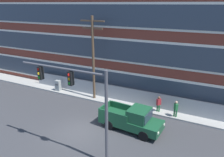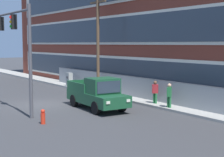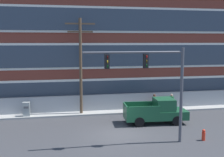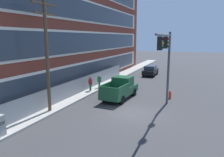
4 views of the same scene
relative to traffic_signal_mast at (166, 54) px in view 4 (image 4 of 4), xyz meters
name	(u,v)px [view 4 (image 4 of 4)]	position (x,y,z in m)	size (l,w,h in m)	color
ground_plane	(132,113)	(-1.86, 2.20, -4.54)	(160.00, 160.00, 0.00)	#38383A
sidewalk_building_side	(61,103)	(-1.86, 8.74, -4.46)	(80.00, 2.12, 0.16)	#9E9B93
brick_mill_building	(15,26)	(0.47, 15.71, 2.54)	(52.43, 12.42, 14.15)	brown
chain_link_fence	(74,88)	(0.64, 8.96, -3.68)	(26.73, 0.06, 1.69)	gray
traffic_signal_mast	(166,54)	(0.00, 0.00, 0.00)	(6.57, 0.43, 6.34)	#4C4C51
pickup_truck_dark_green	(120,89)	(1.85, 4.46, -3.58)	(5.28, 2.32, 2.06)	#194C2D
sedan_black	(150,70)	(15.85, 4.48, -3.75)	(4.21, 1.87, 1.56)	black
utility_pole_near_corner	(47,51)	(-4.07, 8.28, 0.34)	(2.66, 0.26, 8.77)	brown
pedestrian_near_cabinet	(90,83)	(2.98, 8.32, -3.57)	(0.43, 0.46, 1.69)	#236B38
pedestrian_by_fence	(99,81)	(4.62, 8.02, -3.57)	(0.43, 0.47, 1.69)	#236B38
fire_hydrant	(170,95)	(3.59, -0.05, -4.16)	(0.24, 0.24, 0.78)	red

